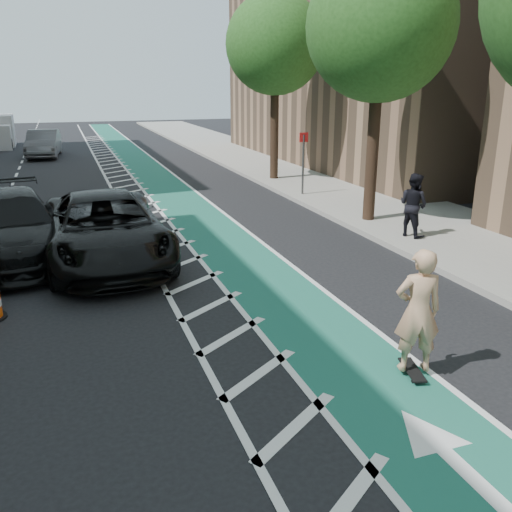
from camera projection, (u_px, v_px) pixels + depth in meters
name	position (u px, v px, depth m)	size (l,w,h in m)	color
ground	(161.00, 392.00, 7.77)	(120.00, 120.00, 0.00)	black
bike_lane	(199.00, 219.00, 17.70)	(2.00, 90.00, 0.01)	#1C6352
buffer_strip	(153.00, 222.00, 17.23)	(1.40, 90.00, 0.01)	silver
sidewalk_right	(372.00, 203.00, 19.74)	(5.00, 90.00, 0.15)	gray
curb_right	(311.00, 207.00, 18.97)	(0.12, 90.00, 0.16)	gray
tree_r_c	(373.00, 28.00, 15.70)	(4.20, 4.20, 7.90)	#382619
tree_r_d	(274.00, 45.00, 22.89)	(4.20, 4.20, 7.90)	#382619
sign_post	(303.00, 163.00, 20.55)	(0.35, 0.08, 2.47)	#4C4C4C
skateboard	(412.00, 370.00, 8.22)	(0.39, 0.76, 0.10)	black
skateboarder	(418.00, 311.00, 7.93)	(0.70, 0.46, 1.91)	tan
suv_near	(105.00, 229.00, 13.26)	(2.77, 6.00, 1.67)	black
suv_far	(10.00, 226.00, 13.49)	(2.32, 5.71, 1.66)	black
car_grey	(44.00, 144.00, 32.33)	(1.68, 4.81, 1.58)	#5C5C61
pedestrian	(413.00, 205.00, 14.93)	(0.86, 0.67, 1.76)	black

